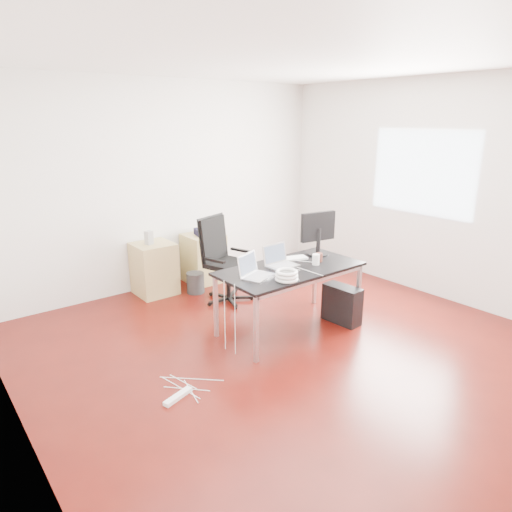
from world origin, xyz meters
TOP-DOWN VIEW (x-y plane):
  - room_shell at (0.04, 0.00)m, footprint 5.00×5.00m
  - desk at (0.27, 0.29)m, footprint 1.60×0.80m
  - office_chair at (0.18, 1.48)m, footprint 0.60×0.62m
  - filing_cabinet_left at (-0.42, 2.23)m, footprint 0.50×0.50m
  - filing_cabinet_right at (0.36, 2.23)m, footprint 0.50×0.50m
  - pc_tower at (0.87, 0.05)m, footprint 0.23×0.46m
  - wastebasket at (0.02, 1.91)m, footprint 0.27×0.27m
  - power_strip at (-1.38, -0.12)m, footprint 0.30×0.15m
  - laptop_left at (-0.22, 0.30)m, footprint 0.40×0.35m
  - laptop_right at (0.22, 0.41)m, footprint 0.34×0.26m
  - monitor at (0.86, 0.46)m, footprint 0.45×0.26m
  - keyboard at (0.44, 0.51)m, footprint 0.46×0.27m
  - cup_white at (0.56, 0.19)m, footprint 0.09×0.09m
  - cup_brown at (0.67, 0.25)m, footprint 0.08×0.08m
  - cable_coil at (-0.04, 0.01)m, footprint 0.24×0.24m
  - power_adapter at (0.05, 0.09)m, footprint 0.08×0.08m
  - speaker at (-0.47, 2.22)m, footprint 0.11×0.10m
  - navy_garment at (0.40, 2.20)m, footprint 0.35×0.31m

SIDE VIEW (x-z plane):
  - power_strip at x=-1.38m, z-range 0.00..0.04m
  - wastebasket at x=0.02m, z-range 0.00..0.28m
  - pc_tower at x=0.87m, z-range 0.00..0.44m
  - filing_cabinet_left at x=-0.42m, z-range 0.00..0.70m
  - filing_cabinet_right at x=0.36m, z-range 0.00..0.70m
  - office_chair at x=0.18m, z-range 0.06..1.15m
  - desk at x=0.27m, z-range 0.31..1.04m
  - keyboard at x=0.44m, z-range 0.73..0.75m
  - power_adapter at x=0.05m, z-range 0.73..0.76m
  - navy_garment at x=0.40m, z-range 0.70..0.79m
  - cup_brown at x=0.67m, z-range 0.73..0.83m
  - cable_coil at x=-0.04m, z-range 0.73..0.84m
  - laptop_left at x=-0.22m, z-range 0.67..0.90m
  - laptop_right at x=0.22m, z-range 0.67..0.90m
  - speaker at x=-0.47m, z-range 0.70..0.88m
  - cup_white at x=0.56m, z-range 0.73..0.85m
  - monitor at x=0.86m, z-range 0.76..1.27m
  - room_shell at x=0.04m, z-range -1.10..3.90m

